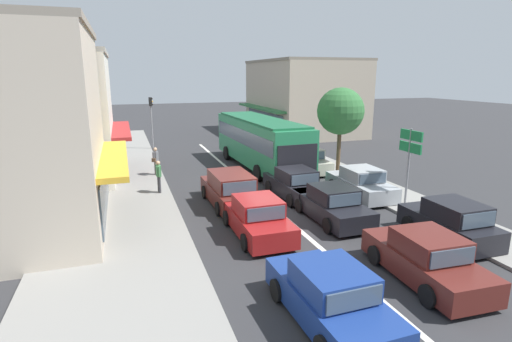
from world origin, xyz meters
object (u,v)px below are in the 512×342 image
at_px(sedan_behind_bus_near, 330,297).
at_px(sedan_behind_bus_mid, 257,218).
at_px(parked_hatchback_kerb_front, 450,222).
at_px(traffic_light_downstreet, 151,114).
at_px(wagon_queue_gap_filler, 230,190).
at_px(sedan_adjacent_lane_lead, 332,205).
at_px(parked_sedan_kerb_third, 307,161).
at_px(parked_sedan_kerb_second, 361,184).
at_px(parked_wagon_kerb_rear, 273,144).
at_px(city_bus, 260,140).
at_px(pedestrian_with_handbag_near, 156,159).
at_px(pedestrian_browsing_midblock, 159,175).
at_px(directional_road_sign, 410,148).
at_px(sedan_queue_far_back, 426,259).
at_px(sedan_adjacent_lane_trail, 295,185).
at_px(street_tree_right, 341,112).

height_order(sedan_behind_bus_near, sedan_behind_bus_mid, same).
xyz_separation_m(parked_hatchback_kerb_front, traffic_light_downstreet, (-8.80, 21.95, 2.15)).
bearing_deg(wagon_queue_gap_filler, parked_hatchback_kerb_front, -45.08).
bearing_deg(sedan_behind_bus_near, sedan_adjacent_lane_lead, 60.68).
bearing_deg(sedan_behind_bus_near, parked_sedan_kerb_third, 66.46).
relative_size(parked_sedan_kerb_second, parked_wagon_kerb_rear, 0.93).
distance_m(city_bus, pedestrian_with_handbag_near, 6.61).
distance_m(parked_hatchback_kerb_front, pedestrian_browsing_midblock, 13.21).
height_order(sedan_behind_bus_mid, parked_sedan_kerb_second, same).
bearing_deg(pedestrian_browsing_midblock, wagon_queue_gap_filler, -41.81).
xyz_separation_m(parked_sedan_kerb_second, directional_road_sign, (1.15, -1.95, 2.04)).
bearing_deg(sedan_behind_bus_mid, city_bus, 70.36).
xyz_separation_m(sedan_queue_far_back, parked_wagon_kerb_rear, (2.60, 19.40, 0.08)).
xyz_separation_m(parked_hatchback_kerb_front, directional_road_sign, (1.13, 3.82, 1.99)).
height_order(parked_wagon_kerb_rear, pedestrian_browsing_midblock, pedestrian_browsing_midblock).
distance_m(sedan_queue_far_back, pedestrian_with_handbag_near, 16.38).
height_order(parked_hatchback_kerb_front, parked_sedan_kerb_third, parked_hatchback_kerb_front).
bearing_deg(parked_sedan_kerb_third, traffic_light_downstreet, 129.52).
height_order(wagon_queue_gap_filler, sedan_adjacent_lane_trail, wagon_queue_gap_filler).
distance_m(sedan_behind_bus_near, pedestrian_with_handbag_near, 16.24).
height_order(parked_hatchback_kerb_front, pedestrian_with_handbag_near, pedestrian_with_handbag_near).
xyz_separation_m(sedan_behind_bus_mid, parked_sedan_kerb_second, (6.43, 2.98, 0.00)).
bearing_deg(sedan_behind_bus_mid, parked_wagon_kerb_rear, 66.99).
height_order(sedan_adjacent_lane_lead, traffic_light_downstreet, traffic_light_downstreet).
xyz_separation_m(parked_hatchback_kerb_front, pedestrian_browsing_midblock, (-9.48, 9.19, 0.36)).
height_order(sedan_queue_far_back, sedan_adjacent_lane_trail, same).
xyz_separation_m(city_bus, sedan_adjacent_lane_trail, (-0.41, -6.52, -1.22)).
relative_size(sedan_behind_bus_near, wagon_queue_gap_filler, 0.94).
xyz_separation_m(city_bus, sedan_queue_far_back, (-0.10, -15.19, -1.22)).
height_order(parked_sedan_kerb_third, pedestrian_with_handbag_near, pedestrian_with_handbag_near).
xyz_separation_m(city_bus, pedestrian_with_handbag_near, (-6.55, -0.14, -0.81)).
distance_m(wagon_queue_gap_filler, parked_wagon_kerb_rear, 12.50).
relative_size(parked_sedan_kerb_second, pedestrian_browsing_midblock, 2.60).
height_order(sedan_behind_bus_mid, pedestrian_with_handbag_near, pedestrian_with_handbag_near).
bearing_deg(parked_sedan_kerb_second, sedan_behind_bus_near, -126.66).
bearing_deg(traffic_light_downstreet, parked_hatchback_kerb_front, -68.16).
xyz_separation_m(traffic_light_downstreet, pedestrian_browsing_midblock, (-0.68, -12.76, -1.79)).
bearing_deg(traffic_light_downstreet, parked_wagon_kerb_rear, -28.27).
relative_size(directional_road_sign, pedestrian_with_handbag_near, 2.21).
relative_size(city_bus, sedan_adjacent_lane_lead, 2.59).
bearing_deg(city_bus, traffic_light_downstreet, 124.48).
distance_m(sedan_behind_bus_near, directional_road_sign, 10.44).
bearing_deg(sedan_adjacent_lane_lead, street_tree_right, 58.37).
bearing_deg(wagon_queue_gap_filler, sedan_adjacent_lane_trail, 1.65).
relative_size(sedan_queue_far_back, traffic_light_downstreet, 1.02).
relative_size(sedan_behind_bus_near, directional_road_sign, 1.18).
relative_size(city_bus, directional_road_sign, 3.04).
height_order(city_bus, street_tree_right, street_tree_right).
relative_size(sedan_adjacent_lane_lead, traffic_light_downstreet, 1.00).
bearing_deg(sedan_behind_bus_mid, sedan_behind_bus_near, -90.75).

